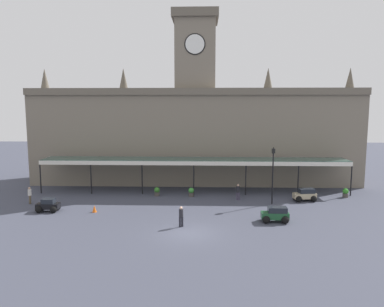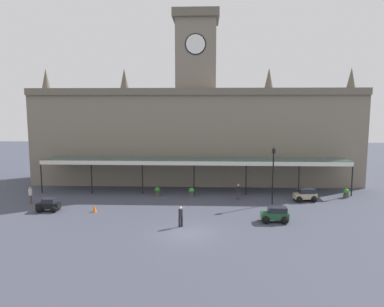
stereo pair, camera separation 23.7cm
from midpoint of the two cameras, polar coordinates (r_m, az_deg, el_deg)
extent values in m
plane|color=#3E414F|center=(28.13, -0.69, -12.43)|extent=(140.00, 140.00, 0.00)
cube|color=slate|center=(45.75, 0.37, 2.79)|extent=(39.92, 6.85, 11.66)
cube|color=#685F52|center=(42.05, 0.24, 9.78)|extent=(39.92, 0.30, 0.80)
cube|color=slate|center=(46.01, 0.38, 15.18)|extent=(4.80, 4.80, 8.16)
cube|color=#61594D|center=(46.84, 0.38, 20.74)|extent=(5.50, 5.50, 1.00)
cylinder|color=white|center=(43.72, 0.29, 16.89)|extent=(2.20, 0.12, 2.20)
cylinder|color=black|center=(43.76, 0.29, 16.88)|extent=(2.46, 0.06, 2.46)
cone|color=#5B5448|center=(49.95, -22.35, 10.82)|extent=(1.10, 1.10, 2.60)
cone|color=#5B5448|center=(46.83, -10.91, 11.50)|extent=(1.10, 1.10, 2.60)
cone|color=#5B5448|center=(46.37, 11.78, 11.51)|extent=(1.10, 1.10, 2.60)
cone|color=#5B5448|center=(49.04, 23.55, 10.83)|extent=(1.10, 1.10, 2.60)
cube|color=#38564C|center=(40.41, 0.16, -0.93)|extent=(33.81, 3.20, 0.16)
cube|color=silver|center=(38.86, 0.09, -1.57)|extent=(33.81, 0.12, 0.44)
cylinder|color=black|center=(43.26, -22.95, -3.48)|extent=(0.14, 0.14, 3.59)
cylinder|color=black|center=(41.22, -15.80, -3.69)|extent=(0.14, 0.14, 3.59)
cylinder|color=black|center=(39.88, -8.05, -3.85)|extent=(0.14, 0.14, 3.59)
cylinder|color=black|center=(39.30, 0.09, -3.94)|extent=(0.14, 0.14, 3.59)
cylinder|color=black|center=(39.54, 8.30, -3.95)|extent=(0.14, 0.14, 3.59)
cylinder|color=black|center=(40.56, 16.26, -3.89)|extent=(0.14, 0.14, 3.59)
cylinder|color=black|center=(42.31, 23.69, -3.76)|extent=(0.14, 0.14, 3.59)
cube|color=tan|center=(38.62, 17.16, -6.38)|extent=(2.35, 1.18, 0.55)
cube|color=#1E232B|center=(38.58, 17.47, -5.64)|extent=(1.64, 1.02, 0.45)
sphere|color=black|center=(37.98, 16.33, -6.93)|extent=(0.64, 0.64, 0.64)
sphere|color=black|center=(38.79, 15.83, -6.61)|extent=(0.64, 0.64, 0.64)
sphere|color=black|center=(38.58, 18.48, -6.80)|extent=(0.64, 0.64, 0.64)
sphere|color=black|center=(39.38, 17.94, -6.49)|extent=(0.64, 0.64, 0.64)
cube|color=#1E512D|center=(31.23, 12.72, -9.52)|extent=(2.26, 0.94, 0.55)
cube|color=#1E232B|center=(31.12, 13.12, -8.63)|extent=(1.56, 0.86, 0.45)
sphere|color=black|center=(30.75, 11.41, -10.20)|extent=(0.64, 0.64, 0.64)
sphere|color=black|center=(31.60, 11.16, -9.70)|extent=(0.64, 0.64, 0.64)
sphere|color=black|center=(31.02, 14.29, -10.12)|extent=(0.64, 0.64, 0.64)
sphere|color=black|center=(31.86, 13.96, -9.64)|extent=(0.64, 0.64, 0.64)
cube|color=black|center=(35.92, -21.94, -7.68)|extent=(2.06, 0.91, 0.50)
cube|color=#1E232B|center=(35.79, -21.90, -6.97)|extent=(1.11, 0.82, 0.42)
sphere|color=black|center=(35.85, -23.20, -8.10)|extent=(0.64, 0.64, 0.64)
sphere|color=black|center=(36.63, -22.64, -7.75)|extent=(0.64, 0.64, 0.64)
sphere|color=black|center=(35.33, -21.18, -8.23)|extent=(0.64, 0.64, 0.64)
sphere|color=black|center=(36.11, -20.66, -7.86)|extent=(0.64, 0.64, 0.64)
cylinder|color=brown|center=(39.55, -24.33, -6.60)|extent=(0.17, 0.17, 0.82)
cylinder|color=brown|center=(39.34, -24.37, -6.67)|extent=(0.17, 0.17, 0.82)
cylinder|color=silver|center=(39.28, -24.41, -5.62)|extent=(0.34, 0.34, 0.62)
sphere|color=tan|center=(39.19, -24.44, -5.01)|extent=(0.23, 0.23, 0.23)
cylinder|color=#3F384C|center=(37.59, 6.91, -6.69)|extent=(0.17, 0.17, 0.82)
cylinder|color=#3F384C|center=(37.54, 7.23, -6.71)|extent=(0.17, 0.17, 0.82)
cylinder|color=black|center=(37.40, 7.09, -5.63)|extent=(0.34, 0.34, 0.62)
sphere|color=tan|center=(37.30, 7.10, -5.00)|extent=(0.23, 0.23, 0.23)
cylinder|color=black|center=(29.30, -2.15, -10.76)|extent=(0.17, 0.17, 0.82)
cylinder|color=black|center=(29.40, -1.77, -10.70)|extent=(0.17, 0.17, 0.82)
cylinder|color=black|center=(29.13, -1.97, -9.38)|extent=(0.34, 0.34, 0.62)
sphere|color=tan|center=(29.01, -1.97, -8.58)|extent=(0.23, 0.23, 0.23)
cylinder|color=black|center=(36.25, 12.42, -3.91)|extent=(0.13, 0.13, 5.05)
cube|color=black|center=(35.82, 12.54, 0.40)|extent=(0.30, 0.30, 0.44)
sphere|color=black|center=(35.79, 12.55, 0.85)|extent=(0.14, 0.14, 0.14)
cone|color=orange|center=(34.40, -15.34, -8.41)|extent=(0.40, 0.40, 0.64)
cylinder|color=#47423D|center=(39.21, -5.72, -6.37)|extent=(0.56, 0.56, 0.42)
sphere|color=#327125|center=(39.11, -5.73, -5.73)|extent=(0.60, 0.60, 0.60)
cylinder|color=#47423D|center=(41.69, 22.89, -6.10)|extent=(0.56, 0.56, 0.42)
sphere|color=#318026|center=(41.59, 22.92, -5.50)|extent=(0.60, 0.60, 0.60)
cylinder|color=#47423D|center=(38.77, -0.31, -6.50)|extent=(0.56, 0.56, 0.42)
sphere|color=#378733|center=(38.66, -0.31, -5.85)|extent=(0.60, 0.60, 0.60)
camera|label=1|loc=(0.12, -90.20, -0.03)|focal=33.80mm
camera|label=2|loc=(0.12, 89.80, 0.03)|focal=33.80mm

